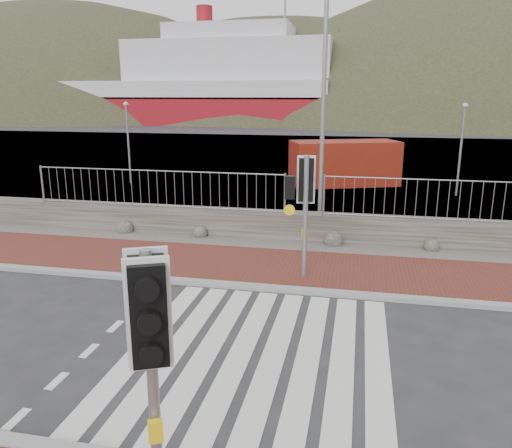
% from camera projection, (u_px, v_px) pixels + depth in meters
% --- Properties ---
extents(ground, '(220.00, 220.00, 0.00)m').
position_uv_depth(ground, '(257.00, 355.00, 8.91)').
color(ground, '#28282B').
rests_on(ground, ground).
extents(sidewalk_far, '(40.00, 3.00, 0.08)m').
position_uv_depth(sidewalk_far, '(292.00, 269.00, 13.16)').
color(sidewalk_far, maroon).
rests_on(sidewalk_far, ground).
extents(kerb_far, '(40.00, 0.25, 0.12)m').
position_uv_depth(kerb_far, '(283.00, 289.00, 11.73)').
color(kerb_far, gray).
rests_on(kerb_far, ground).
extents(zebra_crossing, '(4.62, 5.60, 0.01)m').
position_uv_depth(zebra_crossing, '(257.00, 354.00, 8.90)').
color(zebra_crossing, silver).
rests_on(zebra_crossing, ground).
extents(gravel_strip, '(40.00, 1.50, 0.06)m').
position_uv_depth(gravel_strip, '(301.00, 247.00, 15.05)').
color(gravel_strip, '#59544C').
rests_on(gravel_strip, ground).
extents(stone_wall, '(40.00, 0.60, 0.90)m').
position_uv_depth(stone_wall, '(304.00, 227.00, 15.70)').
color(stone_wall, '#413B35').
rests_on(stone_wall, ground).
extents(railing, '(18.07, 0.07, 1.22)m').
position_uv_depth(railing, '(304.00, 185.00, 15.21)').
color(railing, gray).
rests_on(railing, stone_wall).
extents(quay, '(120.00, 40.00, 0.50)m').
position_uv_depth(quay, '(337.00, 159.00, 35.32)').
color(quay, '#4C4C4F').
rests_on(quay, ground).
extents(water, '(220.00, 50.00, 0.05)m').
position_uv_depth(water, '(350.00, 127.00, 68.46)').
color(water, '#3F4C54').
rests_on(water, ground).
extents(ferry, '(50.00, 16.00, 20.00)m').
position_uv_depth(ferry, '(190.00, 88.00, 76.71)').
color(ferry, maroon).
rests_on(ferry, ground).
extents(hills_backdrop, '(254.00, 90.00, 100.00)m').
position_uv_depth(hills_backdrop, '(383.00, 240.00, 96.64)').
color(hills_backdrop, '#29311D').
rests_on(hills_backdrop, ground).
extents(traffic_signal_near, '(0.51, 0.42, 3.07)m').
position_uv_depth(traffic_signal_near, '(150.00, 331.00, 4.99)').
color(traffic_signal_near, gray).
rests_on(traffic_signal_near, ground).
extents(traffic_signal_far, '(0.76, 0.32, 3.11)m').
position_uv_depth(traffic_signal_far, '(304.00, 191.00, 11.97)').
color(traffic_signal_far, gray).
rests_on(traffic_signal_far, ground).
extents(streetlight, '(1.69, 0.68, 8.18)m').
position_uv_depth(streetlight, '(328.00, 91.00, 15.26)').
color(streetlight, gray).
rests_on(streetlight, ground).
extents(shipping_container, '(5.73, 3.93, 2.20)m').
position_uv_depth(shipping_container, '(344.00, 163.00, 25.29)').
color(shipping_container, maroon).
rests_on(shipping_container, ground).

